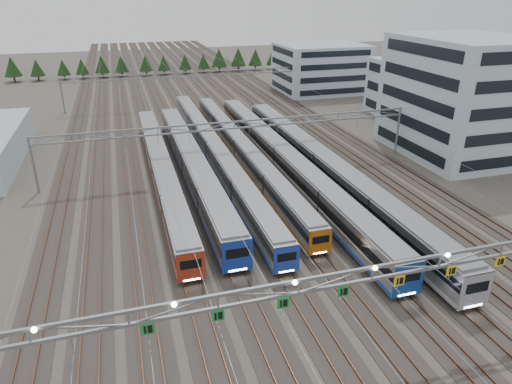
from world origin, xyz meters
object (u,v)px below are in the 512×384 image
object	(u,v)px
depot_bldg_north	(321,68)
train_a	(161,167)
gantry_far	(188,78)
gantry_near	(372,277)
gantry_mid	(235,131)
depot_bldg_south	(462,97)
train_b	(192,164)
train_d	(241,149)
train_c	(214,150)
train_f	(323,166)
train_e	(283,159)
depot_bldg_mid	(413,89)

from	to	relation	value
depot_bldg_north	train_a	bearing A→B (deg)	-132.85
gantry_far	depot_bldg_north	xyz separation A→B (m)	(36.71, 6.19, -0.21)
gantry_near	gantry_mid	xyz separation A→B (m)	(0.05, 40.12, -0.70)
gantry_far	depot_bldg_south	xyz separation A→B (m)	(37.96, -47.03, 3.08)
train_b	train_d	xyz separation A→B (m)	(9.00, 5.63, -0.36)
train_d	gantry_far	xyz separation A→B (m)	(-2.25, 40.33, 4.48)
train_d	depot_bldg_north	bearing A→B (deg)	53.47
train_a	depot_bldg_north	xyz separation A→B (m)	(47.96, 51.70, 4.12)
depot_bldg_south	gantry_mid	bearing A→B (deg)	176.94
train_c	depot_bldg_south	distance (m)	41.53
gantry_far	depot_bldg_south	distance (m)	60.52
train_b	depot_bldg_north	xyz separation A→B (m)	(43.46, 52.15, 3.91)
gantry_far	train_f	bearing A→B (deg)	-77.85
train_f	gantry_near	world-z (taller)	gantry_near
train_d	gantry_mid	size ratio (longest dim) A/B	1.12
train_a	train_d	size ratio (longest dim) A/B	0.87
train_e	train_f	size ratio (longest dim) A/B	1.05
train_a	gantry_far	distance (m)	47.08
train_b	train_d	distance (m)	10.62
gantry_far	gantry_near	bearing A→B (deg)	-90.03
train_b	depot_bldg_mid	distance (m)	56.30
train_a	train_f	bearing A→B (deg)	-16.68
gantry_mid	train_a	bearing A→B (deg)	-177.38
train_f	depot_bldg_north	bearing A→B (deg)	66.46
train_c	depot_bldg_south	xyz separation A→B (m)	(40.21, -7.20, 7.49)
train_e	gantry_near	size ratio (longest dim) A/B	1.17
train_f	gantry_mid	size ratio (longest dim) A/B	1.11
gantry_near	depot_bldg_south	bearing A→B (deg)	45.06
depot_bldg_north	train_d	bearing A→B (deg)	-126.53
train_e	depot_bldg_south	distance (m)	32.05
train_d	gantry_mid	xyz separation A→B (m)	(-2.25, -4.67, 4.48)
train_c	train_e	bearing A→B (deg)	-41.32
train_f	depot_bldg_south	xyz separation A→B (m)	(26.71, 5.23, 7.18)
gantry_near	gantry_mid	world-z (taller)	gantry_near
train_c	train_f	world-z (taller)	train_f
train_f	depot_bldg_south	size ratio (longest dim) A/B	2.86
train_a	depot_bldg_north	size ratio (longest dim) A/B	2.48
train_a	depot_bldg_south	bearing A→B (deg)	-1.76
train_a	gantry_near	world-z (taller)	gantry_near
train_e	train_f	world-z (taller)	train_f
train_d	depot_bldg_north	xyz separation A→B (m)	(34.46, 46.52, 4.27)
gantry_mid	depot_bldg_mid	size ratio (longest dim) A/B	3.52
gantry_mid	depot_bldg_north	size ratio (longest dim) A/B	2.56
depot_bldg_mid	depot_bldg_north	distance (m)	31.08
gantry_mid	depot_bldg_north	world-z (taller)	depot_bldg_north
gantry_near	depot_bldg_south	distance (m)	53.86
train_b	train_d	world-z (taller)	train_b
train_b	depot_bldg_mid	size ratio (longest dim) A/B	3.33
train_a	depot_bldg_south	world-z (taller)	depot_bldg_south
train_f	gantry_near	bearing A→B (deg)	-108.97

